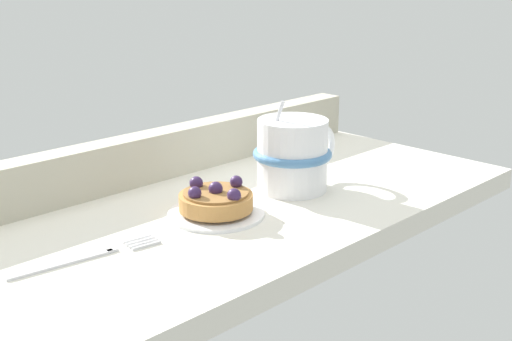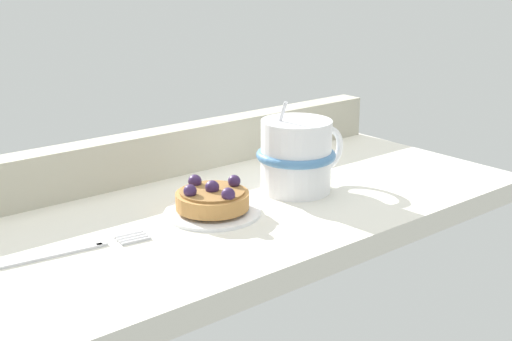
# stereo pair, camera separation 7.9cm
# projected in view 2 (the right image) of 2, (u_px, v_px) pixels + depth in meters

# --- Properties ---
(ground_plane) EXTENTS (0.79, 0.36, 0.03)m
(ground_plane) POSITION_uv_depth(u_px,v_px,m) (234.00, 215.00, 0.86)
(ground_plane) COLOR silver
(window_rail_back) EXTENTS (0.77, 0.04, 0.07)m
(window_rail_back) POSITION_uv_depth(u_px,v_px,m) (165.00, 152.00, 0.96)
(window_rail_back) COLOR #B2AD99
(window_rail_back) RESTS_ON ground_plane
(dessert_plate) EXTENTS (0.12, 0.12, 0.01)m
(dessert_plate) POSITION_uv_depth(u_px,v_px,m) (213.00, 211.00, 0.82)
(dessert_plate) COLOR white
(dessert_plate) RESTS_ON ground_plane
(raspberry_tart) EXTENTS (0.09, 0.09, 0.04)m
(raspberry_tart) POSITION_uv_depth(u_px,v_px,m) (212.00, 198.00, 0.82)
(raspberry_tart) COLOR #B77F42
(raspberry_tart) RESTS_ON dessert_plate
(coffee_mug) EXTENTS (0.14, 0.11, 0.12)m
(coffee_mug) POSITION_uv_depth(u_px,v_px,m) (297.00, 156.00, 0.89)
(coffee_mug) COLOR white
(coffee_mug) RESTS_ON ground_plane
(dessert_fork) EXTENTS (0.17, 0.04, 0.01)m
(dessert_fork) POSITION_uv_depth(u_px,v_px,m) (77.00, 249.00, 0.72)
(dessert_fork) COLOR silver
(dessert_fork) RESTS_ON ground_plane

